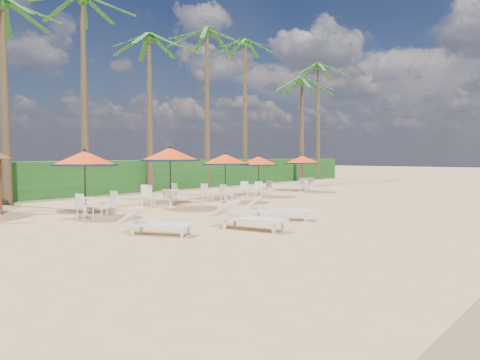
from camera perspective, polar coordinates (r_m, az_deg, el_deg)
The scene contains 17 objects.
ground at distance 13.00m, azimuth -6.75°, elevation -6.30°, with size 160.00×160.00×0.00m, color tan.
scrub_hedge at distance 30.24m, azimuth -9.32°, elevation 0.70°, with size 3.00×40.00×1.80m, color #194716.
station_0 at distance 16.91m, azimuth -18.25°, elevation 1.82°, with size 2.25×2.25×2.35m.
station_1 at distance 19.22m, azimuth -8.67°, elevation 2.44°, with size 2.41×2.41×2.52m.
station_2 at distance 21.28m, azimuth -1.93°, elevation 2.01°, with size 2.17×2.17×2.27m.
station_3 at distance 24.08m, azimuth 2.23°, elevation 1.74°, with size 2.05×2.05×2.14m.
station_4 at distance 27.45m, azimuth 7.67°, elevation 2.08°, with size 2.10×2.10×2.19m.
lounger_near at distance 12.62m, azimuth -10.51°, elevation -5.11°, with size 2.02×1.39×0.70m.
lounger_mid at distance 13.27m, azimuth 0.75°, elevation -4.46°, with size 2.30×1.01×0.79m.
lounger_far at distance 15.29m, azimuth 4.19°, elevation -3.49°, with size 2.25×1.74×0.79m.
palm_1 at distance 22.97m, azimuth -26.97°, elevation 17.41°, with size 5.00×5.00×8.70m.
palm_2 at distance 26.58m, azimuth -18.63°, elevation 18.91°, with size 5.00×5.00×10.32m.
palm_3 at distance 27.81m, azimuth -11.03°, elevation 15.54°, with size 5.00×5.00×8.94m.
palm_4 at distance 31.94m, azimuth -4.06°, elevation 16.34°, with size 5.00×5.00×10.34m.
palm_5 at distance 37.35m, azimuth 0.64°, elevation 15.49°, with size 5.00×5.00×11.10m.
palm_6 at distance 38.32m, azimuth 7.58°, elevation 11.07°, with size 5.00×5.00×8.23m.
palm_7 at distance 43.15m, azimuth 9.56°, elevation 12.72°, with size 5.00×5.00×10.28m.
Camera 1 is at (9.30, -8.84, 2.10)m, focal length 35.00 mm.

